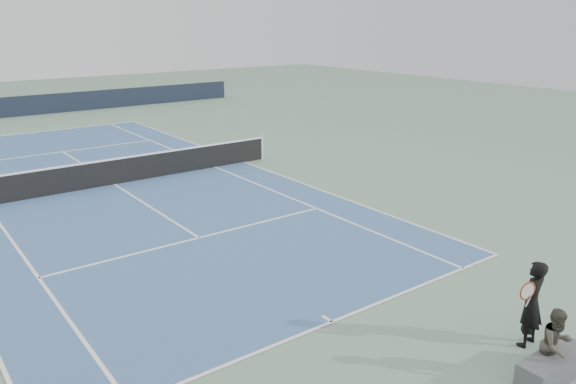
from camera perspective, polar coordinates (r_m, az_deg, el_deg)
ground at (r=21.03m, az=-17.23°, el=0.72°), size 80.00×80.00×0.00m
court_surface at (r=21.03m, az=-17.24°, el=0.74°), size 10.97×23.77×0.01m
tennis_net at (r=20.90m, az=-17.36°, el=2.05°), size 12.90×0.10×1.07m
windscreen_far at (r=37.97m, az=-26.69°, el=7.69°), size 30.00×0.25×1.20m
tennis_player at (r=11.09m, az=23.48°, el=-10.37°), size 0.78×0.51×1.64m
tennis_ball at (r=11.31m, az=26.75°, el=-14.81°), size 0.07×0.07×0.07m
spectator_bench at (r=10.41m, az=25.43°, el=-14.79°), size 1.54×0.80×1.29m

